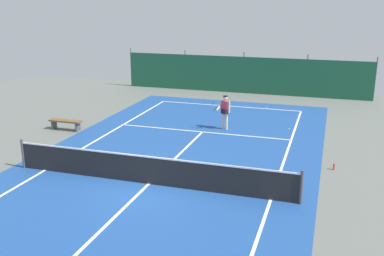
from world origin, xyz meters
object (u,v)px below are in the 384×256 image
(tennis_ball_by_sideline, at_px, (289,129))
(water_bottle, at_px, (334,167))
(tennis_player, at_px, (225,110))
(courtside_bench, at_px, (66,122))
(tennis_ball_near_player, at_px, (267,108))
(tennis_net, at_px, (149,170))
(parked_car, at_px, (293,77))
(tennis_ball_midcourt, at_px, (151,127))

(tennis_ball_by_sideline, relative_size, water_bottle, 0.28)
(tennis_player, distance_m, tennis_ball_by_sideline, 3.22)
(courtside_bench, relative_size, water_bottle, 6.67)
(tennis_ball_near_player, height_order, tennis_ball_by_sideline, same)
(tennis_ball_by_sideline, xyz_separation_m, courtside_bench, (-10.15, -3.28, 0.34))
(tennis_ball_by_sideline, relative_size, courtside_bench, 0.04)
(tennis_net, bearing_deg, tennis_ball_near_player, 79.83)
(tennis_ball_by_sideline, xyz_separation_m, water_bottle, (2.11, -4.76, 0.09))
(tennis_ball_near_player, xyz_separation_m, parked_car, (0.85, 6.11, 0.81))
(tennis_player, height_order, parked_car, parked_car)
(water_bottle, bearing_deg, tennis_ball_near_player, 113.23)
(courtside_bench, height_order, water_bottle, courtside_bench)
(tennis_ball_midcourt, bearing_deg, parked_car, 64.72)
(tennis_net, bearing_deg, water_bottle, 28.80)
(tennis_ball_by_sideline, bearing_deg, parked_car, 94.64)
(tennis_player, height_order, tennis_ball_near_player, tennis_player)
(tennis_net, xyz_separation_m, courtside_bench, (-6.31, 4.76, -0.14))
(tennis_net, relative_size, tennis_ball_by_sideline, 153.33)
(tennis_ball_midcourt, distance_m, courtside_bench, 4.05)
(tennis_ball_near_player, bearing_deg, tennis_player, -104.86)
(tennis_ball_by_sideline, distance_m, water_bottle, 5.21)
(tennis_ball_near_player, relative_size, tennis_ball_midcourt, 1.00)
(tennis_ball_midcourt, xyz_separation_m, parked_car, (5.61, 11.88, 0.81))
(tennis_ball_near_player, relative_size, parked_car, 0.01)
(tennis_ball_near_player, height_order, water_bottle, water_bottle)
(tennis_ball_midcourt, distance_m, parked_car, 13.16)
(tennis_ball_midcourt, relative_size, tennis_ball_by_sideline, 1.00)
(tennis_ball_midcourt, height_order, tennis_ball_by_sideline, same)
(tennis_net, xyz_separation_m, tennis_player, (0.87, 7.21, 0.45))
(tennis_net, distance_m, tennis_player, 7.28)
(parked_car, height_order, courtside_bench, parked_car)
(water_bottle, bearing_deg, courtside_bench, 173.11)
(parked_car, bearing_deg, tennis_net, -107.03)
(tennis_ball_midcourt, relative_size, parked_car, 0.01)
(tennis_ball_by_sideline, bearing_deg, tennis_ball_near_player, 112.40)
(tennis_ball_midcourt, relative_size, water_bottle, 0.28)
(tennis_net, height_order, tennis_ball_midcourt, tennis_net)
(tennis_ball_midcourt, xyz_separation_m, water_bottle, (8.55, -3.05, 0.09))
(parked_car, relative_size, water_bottle, 18.34)
(tennis_player, relative_size, tennis_ball_midcourt, 24.85)
(tennis_ball_near_player, distance_m, tennis_ball_by_sideline, 4.39)
(tennis_ball_by_sideline, relative_size, parked_car, 0.01)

